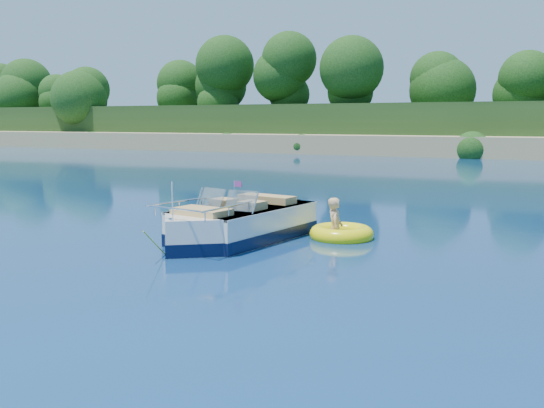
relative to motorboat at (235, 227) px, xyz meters
name	(u,v)px	position (x,y,z in m)	size (l,w,h in m)	color
ground	(225,261)	(0.74, -1.74, -0.33)	(160.00, 160.00, 0.00)	#0B1D4F
shoreline	(505,135)	(0.74, 62.03, 0.65)	(170.00, 59.00, 6.00)	tan
treeline	(484,83)	(0.78, 39.27, 5.22)	(150.00, 7.12, 8.19)	black
motorboat	(235,227)	(0.00, 0.00, 0.00)	(2.34, 5.03, 1.68)	white
tow_tube	(341,234)	(2.02, 1.35, -0.23)	(1.84, 1.84, 0.38)	#F8EA0B
boy	(335,238)	(1.87, 1.32, -0.33)	(0.54, 0.36, 1.49)	tan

